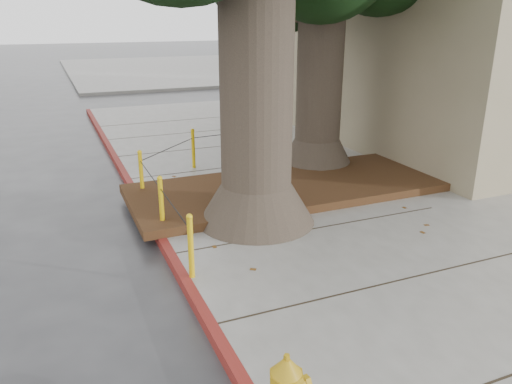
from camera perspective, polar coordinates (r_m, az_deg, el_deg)
ground at (r=6.91m, az=11.33°, el=-12.05°), size 140.00×140.00×0.00m
sidewalk_far at (r=36.23m, az=-7.78°, el=13.82°), size 16.00×20.00×0.15m
curb_red at (r=8.23m, az=-10.45°, el=-6.01°), size 0.14×26.00×0.16m
planter_bed at (r=10.29m, az=3.61°, el=0.51°), size 6.40×2.60×0.16m
building_side_white at (r=36.44m, az=10.15°, el=20.71°), size 10.00×10.00×9.00m
bollard_ring at (r=9.97m, az=-6.72°, el=2.40°), size 3.79×5.39×0.95m
car_silver at (r=25.31m, az=0.91°, el=12.93°), size 4.07×2.01×1.33m
car_red at (r=25.82m, az=4.01°, el=12.72°), size 3.34×1.44×1.07m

